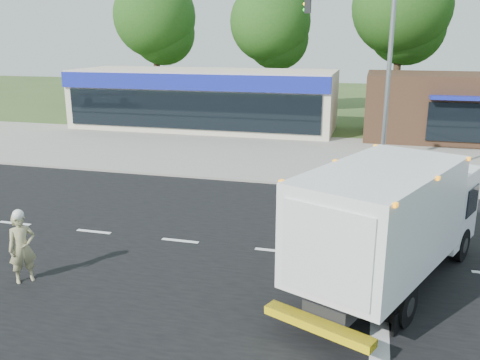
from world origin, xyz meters
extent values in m
plane|color=#385123|center=(0.00, 0.00, 0.00)|extent=(120.00, 120.00, 0.00)
cube|color=black|center=(0.00, 0.00, 0.00)|extent=(60.00, 14.00, 0.02)
cube|color=gray|center=(0.00, 8.20, 0.06)|extent=(60.00, 2.40, 0.12)
cube|color=gray|center=(0.00, 14.00, 0.01)|extent=(60.00, 9.00, 0.02)
cube|color=silver|center=(-9.00, 0.00, 0.02)|extent=(1.20, 0.15, 0.01)
cube|color=silver|center=(-6.00, 0.00, 0.02)|extent=(1.20, 0.15, 0.01)
cube|color=silver|center=(-3.00, 0.00, 0.02)|extent=(1.20, 0.15, 0.01)
cube|color=silver|center=(0.00, 0.00, 0.02)|extent=(1.20, 0.15, 0.01)
cube|color=silver|center=(3.00, 0.00, 0.02)|extent=(1.20, 0.15, 0.01)
cube|color=silver|center=(3.00, -3.00, 0.02)|extent=(0.40, 7.00, 0.01)
cube|color=black|center=(2.85, -2.16, 0.70)|extent=(2.91, 4.96, 0.35)
cube|color=white|center=(4.27, 1.07, 1.54)|extent=(2.76, 2.68, 2.09)
cube|color=black|center=(4.65, 1.94, 1.74)|extent=(1.79, 0.90, 0.90)
cube|color=white|center=(2.85, -2.16, 2.09)|extent=(4.19, 5.52, 2.34)
cube|color=silver|center=(1.84, -4.46, 2.04)|extent=(1.85, 0.86, 1.89)
cube|color=yellow|center=(1.76, -4.62, 0.55)|extent=(2.33, 1.28, 0.18)
cube|color=orange|center=(2.85, -2.16, 3.23)|extent=(4.15, 5.35, 0.08)
cylinder|color=black|center=(3.42, 1.50, 0.48)|extent=(0.66, 0.99, 0.96)
cylinder|color=black|center=(5.15, 0.74, 0.48)|extent=(0.66, 0.99, 0.96)
cylinder|color=black|center=(1.65, -2.40, 0.48)|extent=(0.66, 0.99, 0.96)
cylinder|color=black|center=(3.48, -3.20, 0.48)|extent=(0.66, 0.99, 0.96)
imported|color=tan|center=(-5.88, -3.55, 0.93)|extent=(0.78, 0.80, 1.85)
sphere|color=white|center=(-5.88, -3.55, 1.82)|extent=(0.28, 0.28, 0.28)
cube|color=beige|center=(-9.00, 20.00, 2.00)|extent=(18.00, 6.00, 4.00)
cube|color=#15209A|center=(-9.00, 16.95, 3.40)|extent=(18.00, 0.30, 1.00)
cube|color=black|center=(-9.00, 16.95, 1.60)|extent=(17.00, 0.12, 2.40)
cube|color=#382316|center=(7.00, 20.00, 2.00)|extent=(10.00, 6.00, 4.00)
cube|color=#15209A|center=(7.00, 16.90, 2.90)|extent=(3.00, 1.20, 0.20)
cube|color=black|center=(7.00, 16.95, 1.50)|extent=(3.00, 0.12, 2.20)
cylinder|color=gray|center=(3.00, 7.60, 4.00)|extent=(0.18, 0.18, 8.00)
cube|color=black|center=(-0.30, 7.60, 7.40)|extent=(0.25, 0.25, 0.70)
cylinder|color=#332114|center=(-16.00, 28.00, 3.67)|extent=(0.56, 0.56, 7.35)
sphere|color=#1D4C15|center=(-16.00, 28.00, 7.88)|extent=(6.93, 6.93, 6.93)
sphere|color=#1D4C15|center=(-15.50, 28.50, 6.51)|extent=(5.46, 5.46, 5.46)
cylinder|color=#332114|center=(-6.00, 28.00, 3.43)|extent=(0.56, 0.56, 6.86)
sphere|color=#1D4C15|center=(-6.00, 28.00, 7.35)|extent=(6.47, 6.47, 6.47)
sphere|color=#1D4C15|center=(-5.50, 28.50, 6.08)|extent=(5.10, 5.10, 5.10)
cylinder|color=#332114|center=(4.00, 28.00, 3.92)|extent=(0.56, 0.56, 7.84)
sphere|color=#1D4C15|center=(4.00, 28.00, 8.40)|extent=(7.39, 7.39, 7.39)
sphere|color=#1D4C15|center=(4.50, 28.50, 6.94)|extent=(5.82, 5.82, 5.82)
camera|label=1|loc=(2.57, -13.70, 6.09)|focal=38.00mm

